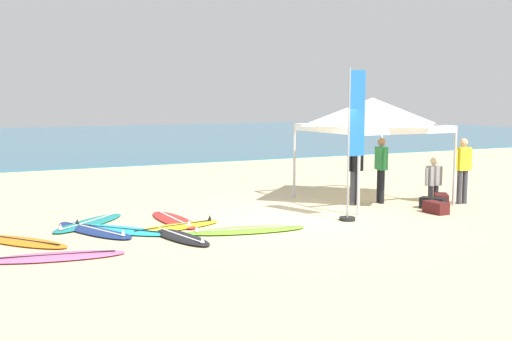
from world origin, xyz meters
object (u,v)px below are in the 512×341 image
object	(u,v)px
person_grey	(434,178)
banner_flag	(353,151)
surfboard_cyan	(117,230)
person_green	(381,166)
canopy_tent	(372,112)
gear_bag_near_tent	(441,199)
surfboard_yellow	(175,227)
surfboard_lime	(246,230)
surfboard_black	(179,236)
surfboard_orange	(23,241)
surfboard_red	(174,220)
gear_bag_by_pole	(433,203)
surfboard_teal	(89,223)
surfboard_navy	(94,230)
person_yellow	(463,166)
surfboard_pink	(54,257)
person_black	(355,167)
gear_bag_on_sand	(436,208)

from	to	relation	value
person_grey	banner_flag	xyz separation A→B (m)	(-3.35, -1.04, 0.92)
surfboard_cyan	person_green	bearing A→B (deg)	3.09
canopy_tent	gear_bag_near_tent	xyz separation A→B (m)	(1.31, -1.24, -2.25)
person_grey	surfboard_yellow	bearing A→B (deg)	-179.03
surfboard_lime	surfboard_black	bearing A→B (deg)	177.65
surfboard_orange	person_grey	bearing A→B (deg)	0.54
surfboard_red	gear_bag_by_pole	xyz separation A→B (m)	(6.28, -1.39, 0.10)
surfboard_red	surfboard_orange	bearing A→B (deg)	-167.28
surfboard_orange	person_green	world-z (taller)	person_green
surfboard_black	surfboard_yellow	distance (m)	0.92
surfboard_black	surfboard_cyan	bearing A→B (deg)	128.63
person_grey	surfboard_teal	bearing A→B (deg)	172.62
surfboard_navy	person_yellow	distance (m)	9.39
person_yellow	surfboard_pink	bearing A→B (deg)	-174.32
surfboard_lime	surfboard_yellow	bearing A→B (deg)	141.75
surfboard_navy	banner_flag	distance (m)	5.83
surfboard_red	gear_bag_near_tent	xyz separation A→B (m)	(6.92, -1.01, 0.10)
surfboard_red	banner_flag	xyz separation A→B (m)	(3.63, -1.68, 1.54)
person_black	gear_bag_on_sand	distance (m)	2.28
surfboard_cyan	gear_bag_on_sand	xyz separation A→B (m)	(7.30, -1.41, 0.10)
gear_bag_on_sand	surfboard_red	bearing A→B (deg)	162.19
surfboard_teal	gear_bag_on_sand	distance (m)	8.05
surfboard_lime	gear_bag_on_sand	xyz separation A→B (m)	(4.95, -0.18, 0.10)
surfboard_black	gear_bag_near_tent	bearing A→B (deg)	5.04
surfboard_black	surfboard_pink	bearing A→B (deg)	-167.75
person_black	surfboard_red	bearing A→B (deg)	179.44
surfboard_red	surfboard_yellow	world-z (taller)	same
surfboard_navy	surfboard_yellow	xyz separation A→B (m)	(1.58, -0.45, 0.00)
banner_flag	gear_bag_on_sand	distance (m)	2.70
person_black	person_grey	bearing A→B (deg)	-15.80
surfboard_teal	gear_bag_by_pole	size ratio (longest dim) A/B	3.54
person_grey	person_green	bearing A→B (deg)	158.02
person_black	gear_bag_by_pole	world-z (taller)	person_black
canopy_tent	gear_bag_by_pole	world-z (taller)	canopy_tent
surfboard_yellow	surfboard_pink	bearing A→B (deg)	-151.83
surfboard_pink	gear_bag_near_tent	bearing A→B (deg)	6.86
surfboard_lime	gear_bag_by_pole	world-z (taller)	gear_bag_by_pole
surfboard_red	surfboard_navy	bearing A→B (deg)	-170.30
surfboard_orange	canopy_tent	bearing A→B (deg)	6.23
surfboard_pink	banner_flag	bearing A→B (deg)	4.47
surfboard_lime	gear_bag_by_pole	size ratio (longest dim) A/B	4.35
surfboard_black	banner_flag	xyz separation A→B (m)	(4.09, -0.02, 1.54)
canopy_tent	surfboard_cyan	bearing A→B (deg)	-174.13
person_grey	surfboard_black	bearing A→B (deg)	-172.22
person_black	person_yellow	bearing A→B (deg)	-23.11
surfboard_orange	gear_bag_near_tent	size ratio (longest dim) A/B	3.50
gear_bag_by_pole	surfboard_lime	bearing A→B (deg)	-176.55
banner_flag	canopy_tent	bearing A→B (deg)	44.06
canopy_tent	gear_bag_on_sand	size ratio (longest dim) A/B	5.17
surfboard_navy	person_grey	bearing A→B (deg)	-2.13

